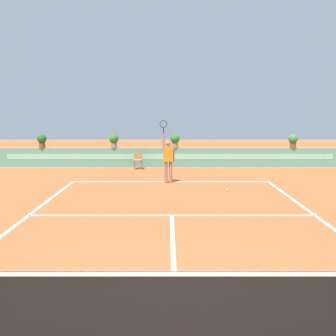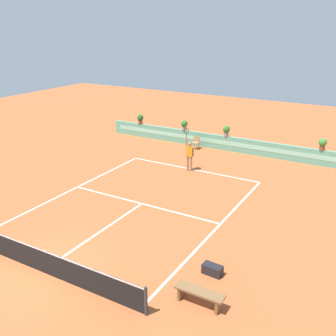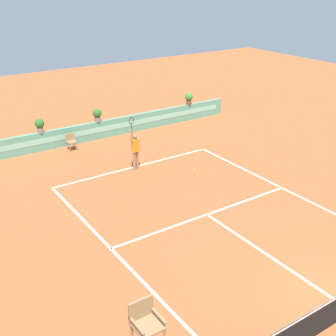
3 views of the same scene
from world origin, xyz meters
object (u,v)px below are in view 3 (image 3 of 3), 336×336
at_px(tennis_player, 135,148).
at_px(tennis_ball_near_baseline, 195,170).
at_px(potted_plant_far_right, 189,98).
at_px(potted_plant_centre, 97,114).
at_px(potted_plant_left, 40,125).
at_px(umpire_chair, 146,334).
at_px(ball_kid_chair, 71,141).

height_order(tennis_player, tennis_ball_near_baseline, tennis_player).
relative_size(potted_plant_far_right, potted_plant_centre, 1.00).
bearing_deg(potted_plant_left, tennis_ball_near_baseline, -51.93).
xyz_separation_m(umpire_chair, potted_plant_left, (2.85, 15.13, 0.07)).
relative_size(tennis_ball_near_baseline, potted_plant_centre, 0.09).
distance_m(tennis_player, tennis_ball_near_baseline, 2.94).
height_order(ball_kid_chair, potted_plant_far_right, potted_plant_far_right).
bearing_deg(potted_plant_left, potted_plant_centre, 0.00).
height_order(tennis_player, potted_plant_left, tennis_player).
height_order(tennis_ball_near_baseline, potted_plant_far_right, potted_plant_far_right).
bearing_deg(tennis_player, ball_kid_chair, 110.86).
bearing_deg(umpire_chair, potted_plant_left, 79.31).
bearing_deg(ball_kid_chair, potted_plant_centre, 21.06).
bearing_deg(tennis_ball_near_baseline, umpire_chair, -132.24).
bearing_deg(tennis_player, umpire_chair, -118.78).
distance_m(umpire_chair, tennis_player, 11.83).
height_order(ball_kid_chair, potted_plant_left, potted_plant_left).
bearing_deg(ball_kid_chair, umpire_chair, -106.12).
bearing_deg(potted_plant_left, potted_plant_far_right, 0.00).
height_order(umpire_chair, potted_plant_far_right, umpire_chair).
bearing_deg(ball_kid_chair, potted_plant_far_right, 5.17).
xyz_separation_m(tennis_player, potted_plant_centre, (0.37, 4.76, 0.36)).
distance_m(tennis_ball_near_baseline, potted_plant_centre, 6.83).
bearing_deg(tennis_ball_near_baseline, ball_kid_chair, 123.22).
distance_m(tennis_player, potted_plant_centre, 4.79).
bearing_deg(ball_kid_chair, tennis_ball_near_baseline, -56.78).
bearing_deg(potted_plant_centre, tennis_player, -94.39).
xyz_separation_m(tennis_player, potted_plant_far_right, (6.56, 4.76, 0.36)).
distance_m(umpire_chair, ball_kid_chair, 15.01).
bearing_deg(tennis_ball_near_baseline, tennis_player, 142.71).
bearing_deg(umpire_chair, tennis_ball_near_baseline, 47.76).
distance_m(ball_kid_chair, tennis_ball_near_baseline, 6.83).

